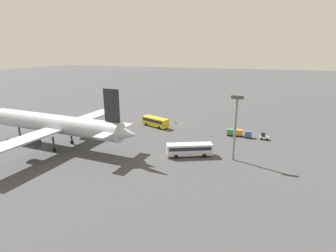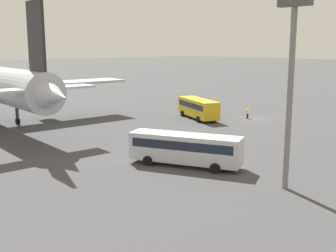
# 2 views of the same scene
# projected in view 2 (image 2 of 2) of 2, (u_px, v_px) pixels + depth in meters

# --- Properties ---
(ground_plane) EXTENTS (600.00, 600.00, 0.00)m
(ground_plane) POSITION_uv_depth(u_px,v_px,m) (252.00, 119.00, 69.45)
(ground_plane) COLOR #424244
(shuttle_bus_near) EXTENTS (10.42, 6.46, 3.25)m
(shuttle_bus_near) POSITION_uv_depth(u_px,v_px,m) (198.00, 107.00, 69.37)
(shuttle_bus_near) COLOR gold
(shuttle_bus_near) RESTS_ON ground
(shuttle_bus_far) EXTENTS (11.45, 7.08, 3.23)m
(shuttle_bus_far) POSITION_uv_depth(u_px,v_px,m) (185.00, 147.00, 42.14)
(shuttle_bus_far) COLOR silver
(shuttle_bus_far) RESTS_ON ground
(worker_person) EXTENTS (0.38, 0.38, 1.74)m
(worker_person) POSITION_uv_depth(u_px,v_px,m) (248.00, 113.00, 69.63)
(worker_person) COLOR #1E1E2D
(worker_person) RESTS_ON ground
(light_pole) EXTENTS (2.80, 0.70, 15.77)m
(light_pole) POSITION_uv_depth(u_px,v_px,m) (291.00, 72.00, 33.98)
(light_pole) COLOR slate
(light_pole) RESTS_ON ground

